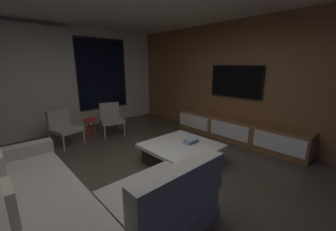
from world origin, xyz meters
name	(u,v)px	position (x,y,z in m)	size (l,w,h in m)	color
floor	(137,190)	(0.00, 0.00, 0.00)	(9.20, 9.20, 0.00)	#473D33
back_wall_with_window	(51,80)	(-0.06, 3.62, 1.34)	(6.60, 0.30, 2.70)	beige
media_wall	(248,82)	(3.06, 0.00, 1.35)	(0.12, 7.80, 2.70)	brown
sectional_couch	(69,205)	(-0.92, -0.09, 0.29)	(1.98, 2.50, 0.82)	gray
coffee_table	(181,153)	(1.04, 0.14, 0.19)	(1.16, 1.16, 0.36)	#2F1F17
book_stack_on_coffee_table	(191,141)	(1.23, 0.08, 0.40)	(0.29, 0.18, 0.08)	#6C8AB4
accent_chair_near_window	(111,117)	(0.93, 2.48, 0.43)	(0.67, 0.68, 0.78)	#B2ADA0
accent_chair_by_curtain	(63,126)	(-0.20, 2.51, 0.43)	(0.67, 0.69, 0.78)	#B2ADA0
side_stool	(90,123)	(0.40, 2.56, 0.37)	(0.32, 0.32, 0.46)	red
media_console	(236,130)	(2.77, 0.05, 0.25)	(0.46, 3.10, 0.52)	brown
mounted_tv	(236,81)	(2.95, 0.25, 1.35)	(0.05, 1.26, 0.73)	black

